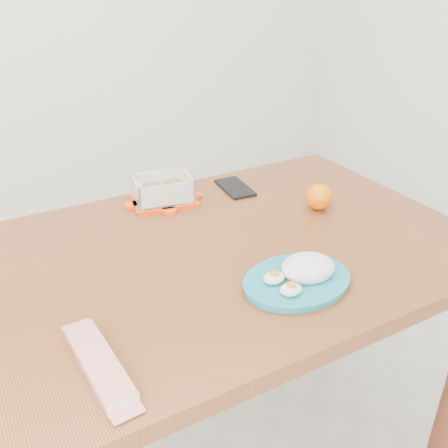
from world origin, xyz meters
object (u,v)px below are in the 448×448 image
orange_fruit (319,197)px  dining_table (224,280)px  rice_plate (301,274)px  smartphone (235,188)px  food_container (163,190)px

orange_fruit → dining_table: bearing=-170.6°
rice_plate → smartphone: rice_plate is taller
orange_fruit → rice_plate: orange_fruit is taller
orange_fruit → rice_plate: size_ratio=0.29×
smartphone → orange_fruit: bearing=-54.3°
dining_table → smartphone: (0.19, 0.28, 0.10)m
dining_table → smartphone: 0.36m
food_container → orange_fruit: 0.43m
rice_plate → food_container: bearing=98.5°
food_container → smartphone: bearing=4.8°
food_container → rice_plate: food_container is taller
dining_table → orange_fruit: bearing=8.7°
smartphone → rice_plate: bearing=-98.9°
orange_fruit → rice_plate: 0.37m
food_container → rice_plate: 0.52m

